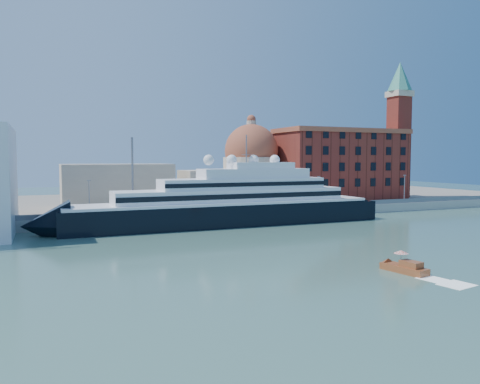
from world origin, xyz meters
name	(u,v)px	position (x,y,z in m)	size (l,w,h in m)	color
ground	(272,241)	(0.00, 0.00, 0.00)	(400.00, 400.00, 0.00)	#3B665C
quay	(212,215)	(0.00, 34.00, 1.25)	(180.00, 10.00, 2.50)	gray
land	(171,202)	(0.00, 75.00, 1.00)	(260.00, 72.00, 2.00)	slate
quay_fence	(218,209)	(0.00, 29.50, 3.10)	(180.00, 0.10, 1.20)	slate
superyacht	(215,207)	(-3.02, 23.00, 4.26)	(82.56, 11.45, 24.67)	black
water_taxi	(405,267)	(5.44, -29.17, 0.75)	(3.33, 6.85, 3.12)	brown
warehouse	(341,164)	(52.00, 52.00, 13.79)	(43.00, 19.00, 23.25)	maroon
campanile	(399,121)	(76.00, 52.00, 28.76)	(8.40, 8.40, 47.00)	maroon
church	(205,174)	(6.39, 57.72, 10.91)	(66.00, 18.00, 25.50)	beige
lamp_posts	(164,182)	(-12.67, 32.27, 9.84)	(120.80, 2.40, 18.00)	slate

